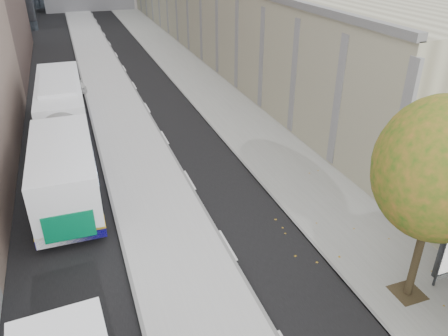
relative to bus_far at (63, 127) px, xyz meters
name	(u,v)px	position (x,y,z in m)	size (l,w,h in m)	color
bus_platform	(120,115)	(3.90, 5.46, -1.69)	(4.25, 150.00, 0.15)	#ACACAC
sidewalk	(222,103)	(11.90, 5.46, -1.73)	(4.75, 150.00, 0.08)	gray
tree_c	(440,170)	(11.38, -16.54, 3.48)	(4.20, 4.20, 7.28)	black
bus_far	(63,127)	(0.00, 0.00, 0.00)	(3.08, 19.45, 3.24)	white
distant_car	(71,83)	(0.86, 12.84, -1.07)	(1.64, 4.07, 1.39)	silver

